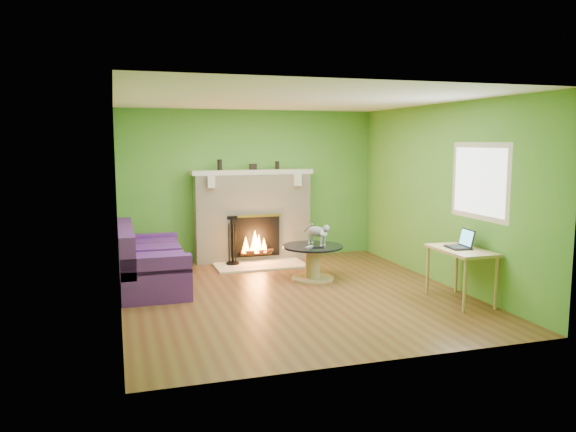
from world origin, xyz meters
name	(u,v)px	position (x,y,z in m)	size (l,w,h in m)	color
floor	(293,294)	(0.00, 0.00, 0.00)	(5.00, 5.00, 0.00)	#5C311A
ceiling	(293,100)	(0.00, 0.00, 2.60)	(5.00, 5.00, 0.00)	white
wall_back	(250,185)	(0.00, 2.50, 1.30)	(5.00, 5.00, 0.00)	#499330
wall_front	(377,226)	(0.00, -2.50, 1.30)	(5.00, 5.00, 0.00)	#499330
wall_left	(117,205)	(-2.25, 0.00, 1.30)	(5.00, 5.00, 0.00)	#499330
wall_right	(441,194)	(2.25, 0.00, 1.30)	(5.00, 5.00, 0.00)	#499330
window_frame	(480,181)	(2.24, -0.90, 1.55)	(1.20, 1.20, 0.00)	silver
window_pane	(479,181)	(2.23, -0.90, 1.55)	(1.06, 1.06, 0.00)	white
fireplace	(253,216)	(0.00, 2.32, 0.77)	(2.10, 0.46, 1.58)	beige
hearth	(260,265)	(0.00, 1.80, 0.01)	(1.50, 0.75, 0.03)	beige
mantel	(253,172)	(0.00, 2.30, 1.54)	(2.10, 0.28, 0.08)	beige
sofa	(148,263)	(-1.86, 0.99, 0.34)	(0.89, 1.97, 0.88)	#451A64
coffee_table	(313,260)	(0.53, 0.70, 0.30)	(0.91, 0.91, 0.51)	tan
desk	(461,255)	(1.95, -0.99, 0.61)	(0.54, 0.94, 0.69)	tan
cat	(317,234)	(0.61, 0.75, 0.68)	(0.19, 0.53, 0.33)	slate
remote_silver	(309,247)	(0.43, 0.58, 0.52)	(0.17, 0.04, 0.02)	#99999B
remote_black	(318,247)	(0.55, 0.52, 0.52)	(0.16, 0.04, 0.02)	black
laptop	(458,239)	(1.93, -0.94, 0.82)	(0.29, 0.33, 0.25)	black
fire_tools	(232,240)	(-0.44, 1.95, 0.44)	(0.22, 0.22, 0.81)	black
mantel_vase_left	(220,165)	(-0.56, 2.33, 1.67)	(0.08, 0.08, 0.18)	black
mantel_vase_right	(277,165)	(0.45, 2.33, 1.65)	(0.07, 0.07, 0.14)	black
mantel_box	(253,167)	(0.02, 2.33, 1.63)	(0.12, 0.08, 0.10)	black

